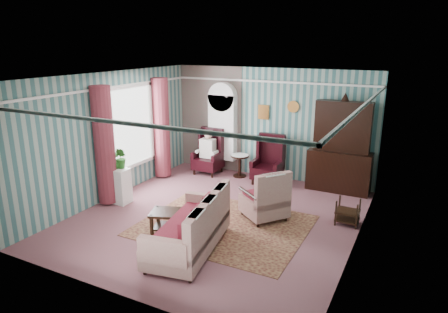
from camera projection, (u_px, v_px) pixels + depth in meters
The scene contains 17 objects.
floor at pixel (218, 217), 8.34m from camera, with size 6.00×6.00×0.00m, color #894F59.
room_shell at pixel (195, 119), 8.21m from camera, with size 5.53×6.02×2.91m.
bookcase at pixel (222, 132), 11.05m from camera, with size 0.80×0.28×2.24m, color silver.
dresser_hutch at pixel (341, 144), 9.51m from camera, with size 1.50×0.56×2.36m, color black.
wingback_left at pixel (208, 152), 10.97m from camera, with size 0.76×0.80×1.25m, color black.
wingback_right at pixel (267, 160), 10.20m from camera, with size 0.76×0.80×1.25m, color black.
seated_woman at pixel (208, 153), 10.98m from camera, with size 0.44×0.40×1.18m, color beige, non-canonical shape.
round_side_table at pixel (240, 166), 10.79m from camera, with size 0.50×0.50×0.60m, color black.
nest_table at pixel (348, 211), 7.96m from camera, with size 0.45×0.38×0.54m, color black.
plant_stand at pixel (118, 185), 9.03m from camera, with size 0.55×0.35×0.80m, color silver.
rug at pixel (224, 225), 7.95m from camera, with size 3.20×2.60×0.01m, color #54231C.
sofa at pixel (188, 223), 6.88m from camera, with size 2.06×1.06×1.05m, color beige.
floral_armchair at pixel (264, 198), 8.18m from camera, with size 0.88×0.73×0.90m, color beige.
coffee_table at pixel (176, 222), 7.61m from camera, with size 0.96×0.51×0.43m, color black.
potted_plant_a at pixel (108, 161), 8.77m from camera, with size 0.39×0.34×0.43m, color #1E4916.
potted_plant_b at pixel (121, 158), 8.87m from camera, with size 0.27×0.21×0.48m, color #184917.
potted_plant_c at pixel (115, 160), 8.89m from camera, with size 0.21×0.21×0.37m, color #224E18.
Camera 1 is at (3.61, -6.76, 3.52)m, focal length 32.00 mm.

